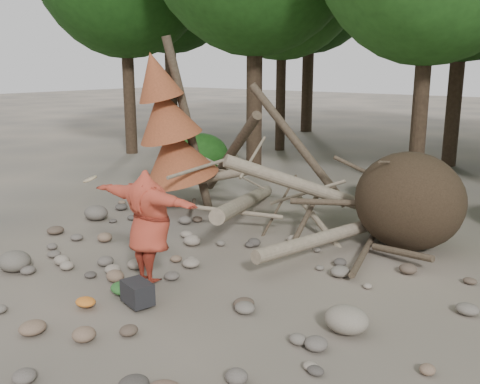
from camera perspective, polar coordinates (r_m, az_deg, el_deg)
The scene contains 12 objects.
ground at distance 9.35m, azimuth -8.05°, elevation -9.68°, with size 120.00×120.00×0.00m, color #514C44.
deadfall_pile at distance 11.36m, azimuth 14.72°, elevation -0.75°, with size 8.55×5.24×3.30m.
dead_conifer at distance 13.28m, azimuth -7.49°, elevation 6.68°, with size 2.06×2.16×4.35m.
bush_left at distance 17.86m, azimuth -4.15°, elevation 3.97°, with size 1.80×1.80×1.44m, color #194512.
bush_mid at distance 15.11m, azimuth 15.67°, elevation 1.15°, with size 1.40×1.40×1.12m, color #225819.
frisbee_thrower at distance 8.99m, azimuth -9.73°, elevation -3.63°, with size 2.47×0.76×1.92m.
backpack at distance 8.54m, azimuth -10.87°, elevation -10.85°, with size 0.51×0.34×0.34m, color black.
cloth_green at distance 8.96m, azimuth -12.23°, elevation -10.28°, with size 0.49×0.41×0.18m, color #275C25.
cloth_orange at distance 8.70m, azimuth -16.13°, elevation -11.49°, with size 0.34×0.28×0.12m, color #C66A22.
boulder_front_left at distance 10.57m, azimuth -22.91°, elevation -6.80°, with size 0.62×0.56×0.37m, color #635D52.
boulder_mid_right at distance 7.80m, azimuth 11.30°, elevation -13.19°, with size 0.63×0.57×0.38m, color gray.
boulder_mid_left at distance 13.30m, azimuth -15.10°, elevation -2.16°, with size 0.59×0.53×0.36m, color #605950.
Camera 1 is at (6.19, -5.98, 3.65)m, focal length 40.00 mm.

